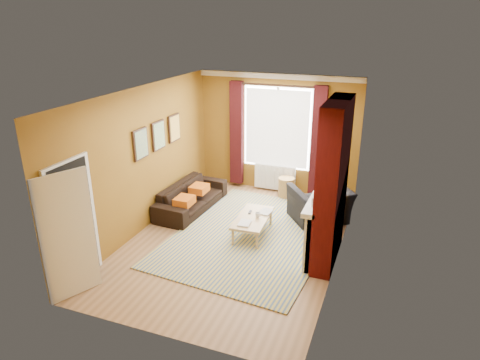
# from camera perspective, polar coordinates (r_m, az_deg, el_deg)

# --- Properties ---
(ground) EXTENTS (5.50, 5.50, 0.00)m
(ground) POSITION_cam_1_polar(r_m,az_deg,el_deg) (8.22, -0.62, -8.10)
(ground) COLOR brown
(ground) RESTS_ON ground
(room_walls) EXTENTS (3.82, 5.54, 2.83)m
(room_walls) POSITION_cam_1_polar(r_m,az_deg,el_deg) (7.69, 4.53, 1.10)
(room_walls) COLOR brown
(room_walls) RESTS_ON ground
(striped_rug) EXTENTS (3.13, 4.12, 0.02)m
(striped_rug) POSITION_cam_1_polar(r_m,az_deg,el_deg) (8.38, 1.69, -7.39)
(striped_rug) COLOR #315188
(striped_rug) RESTS_ON ground
(sofa) EXTENTS (0.91, 2.06, 0.59)m
(sofa) POSITION_cam_1_polar(r_m,az_deg,el_deg) (9.43, -6.51, -2.23)
(sofa) COLOR black
(sofa) RESTS_ON ground
(armchair) EXTENTS (1.48, 1.46, 0.73)m
(armchair) POSITION_cam_1_polar(r_m,az_deg,el_deg) (8.98, 10.59, -3.23)
(armchair) COLOR black
(armchair) RESTS_ON ground
(coffee_table) EXTENTS (0.64, 1.19, 0.39)m
(coffee_table) POSITION_cam_1_polar(r_m,az_deg,el_deg) (8.27, 1.71, -5.19)
(coffee_table) COLOR tan
(coffee_table) RESTS_ON ground
(wicker_stool) EXTENTS (0.40, 0.40, 0.47)m
(wicker_stool) POSITION_cam_1_polar(r_m,az_deg,el_deg) (10.08, 6.19, -0.99)
(wicker_stool) COLOR #9E7A44
(wicker_stool) RESTS_ON ground
(floor_lamp) EXTENTS (0.22, 0.22, 1.44)m
(floor_lamp) POSITION_cam_1_polar(r_m,az_deg,el_deg) (9.41, 13.18, 2.76)
(floor_lamp) COLOR black
(floor_lamp) RESTS_ON ground
(book_a) EXTENTS (0.24, 0.31, 0.03)m
(book_a) POSITION_cam_1_polar(r_m,az_deg,el_deg) (8.01, -0.14, -5.68)
(book_a) COLOR #999999
(book_a) RESTS_ON coffee_table
(book_b) EXTENTS (0.27, 0.33, 0.02)m
(book_b) POSITION_cam_1_polar(r_m,az_deg,el_deg) (8.48, 2.77, -4.10)
(book_b) COLOR #999999
(book_b) RESTS_ON coffee_table
(mug) EXTENTS (0.12, 0.12, 0.09)m
(mug) POSITION_cam_1_polar(r_m,az_deg,el_deg) (8.23, 2.37, -4.68)
(mug) COLOR #999999
(mug) RESTS_ON coffee_table
(tv_remote) EXTENTS (0.07, 0.16, 0.02)m
(tv_remote) POSITION_cam_1_polar(r_m,az_deg,el_deg) (8.42, 1.35, -4.30)
(tv_remote) COLOR #27272A
(tv_remote) RESTS_ON coffee_table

